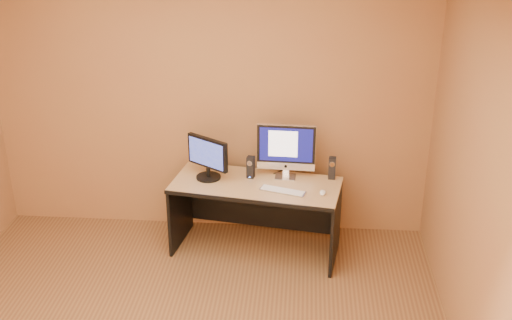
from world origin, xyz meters
name	(u,v)px	position (x,y,z in m)	size (l,w,h in m)	color
walls	(163,199)	(0.00, 0.00, 1.30)	(4.00, 4.00, 2.60)	olive
desk	(256,218)	(0.45, 1.54, 0.34)	(1.45, 0.64, 0.67)	tan
imac	(286,151)	(0.70, 1.69, 0.92)	(0.52, 0.19, 0.50)	silver
second_monitor	(208,158)	(0.02, 1.62, 0.86)	(0.44, 0.22, 0.38)	black
speaker_left	(251,167)	(0.40, 1.66, 0.77)	(0.06, 0.07, 0.20)	black
speaker_right	(332,168)	(1.11, 1.70, 0.77)	(0.06, 0.07, 0.20)	black
keyboard	(283,191)	(0.69, 1.40, 0.68)	(0.39, 0.11, 0.02)	#B0B0B4
mouse	(323,192)	(1.03, 1.38, 0.69)	(0.05, 0.09, 0.03)	white
cable_a	(288,171)	(0.72, 1.82, 0.68)	(0.01, 0.01, 0.20)	black
cable_b	(280,171)	(0.65, 1.80, 0.68)	(0.01, 0.01, 0.16)	black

